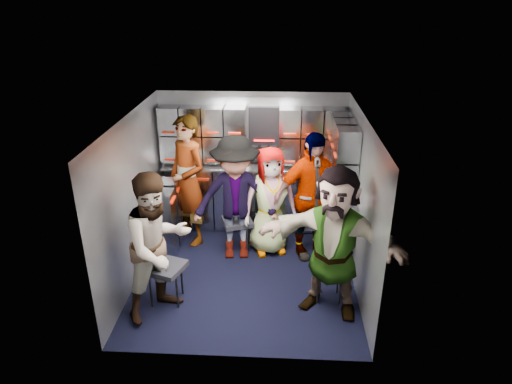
{
  "coord_description": "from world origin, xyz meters",
  "views": [
    {
      "loc": [
        0.41,
        -5.07,
        3.48
      ],
      "look_at": [
        0.12,
        0.35,
        1.03
      ],
      "focal_mm": 32.0,
      "sensor_mm": 36.0,
      "label": 1
    }
  ],
  "objects_px": {
    "jump_seat_mid_right": "(308,225)",
    "jump_seat_near_right": "(329,273)",
    "attendant_arc_c": "(270,201)",
    "attendant_arc_e": "(334,242)",
    "jump_seat_mid_left": "(237,223)",
    "attendant_standing": "(188,181)",
    "attendant_arc_a": "(158,246)",
    "jump_seat_center": "(270,220)",
    "attendant_arc_b": "(236,199)",
    "attendant_arc_d": "(310,196)",
    "jump_seat_near_left": "(165,269)"
  },
  "relations": [
    {
      "from": "jump_seat_mid_right",
      "to": "attendant_standing",
      "type": "bearing_deg",
      "value": 176.29
    },
    {
      "from": "jump_seat_mid_left",
      "to": "jump_seat_near_right",
      "type": "height_order",
      "value": "jump_seat_mid_left"
    },
    {
      "from": "jump_seat_near_right",
      "to": "attendant_arc_c",
      "type": "xyz_separation_m",
      "value": [
        -0.74,
        1.09,
        0.4
      ]
    },
    {
      "from": "jump_seat_near_right",
      "to": "attendant_arc_a",
      "type": "bearing_deg",
      "value": -170.72
    },
    {
      "from": "jump_seat_mid_left",
      "to": "attendant_standing",
      "type": "height_order",
      "value": "attendant_standing"
    },
    {
      "from": "jump_seat_center",
      "to": "attendant_arc_c",
      "type": "relative_size",
      "value": 0.29
    },
    {
      "from": "attendant_arc_a",
      "to": "attendant_arc_d",
      "type": "height_order",
      "value": "attendant_arc_d"
    },
    {
      "from": "jump_seat_mid_right",
      "to": "jump_seat_near_right",
      "type": "relative_size",
      "value": 0.96
    },
    {
      "from": "jump_seat_mid_left",
      "to": "jump_seat_near_right",
      "type": "xyz_separation_m",
      "value": [
        1.19,
        -1.1,
        -0.04
      ]
    },
    {
      "from": "jump_seat_near_right",
      "to": "jump_seat_center",
      "type": "bearing_deg",
      "value": 120.04
    },
    {
      "from": "jump_seat_near_left",
      "to": "attendant_arc_c",
      "type": "xyz_separation_m",
      "value": [
        1.2,
        1.23,
        0.33
      ]
    },
    {
      "from": "jump_seat_mid_right",
      "to": "jump_seat_near_right",
      "type": "xyz_separation_m",
      "value": [
        0.19,
        -1.21,
        0.02
      ]
    },
    {
      "from": "attendant_standing",
      "to": "attendant_arc_b",
      "type": "relative_size",
      "value": 1.09
    },
    {
      "from": "jump_seat_near_left",
      "to": "jump_seat_mid_right",
      "type": "distance_m",
      "value": 2.21
    },
    {
      "from": "jump_seat_near_right",
      "to": "attendant_arc_e",
      "type": "height_order",
      "value": "attendant_arc_e"
    },
    {
      "from": "jump_seat_center",
      "to": "attendant_arc_a",
      "type": "relative_size",
      "value": 0.26
    },
    {
      "from": "attendant_standing",
      "to": "attendant_arc_c",
      "type": "bearing_deg",
      "value": 31.07
    },
    {
      "from": "attendant_standing",
      "to": "jump_seat_mid_right",
      "type": "bearing_deg",
      "value": 38.25
    },
    {
      "from": "jump_seat_mid_left",
      "to": "attendant_arc_a",
      "type": "distance_m",
      "value": 1.66
    },
    {
      "from": "jump_seat_near_right",
      "to": "attendant_arc_a",
      "type": "xyz_separation_m",
      "value": [
        -1.94,
        -0.32,
        0.49
      ]
    },
    {
      "from": "attendant_standing",
      "to": "attendant_arc_a",
      "type": "relative_size",
      "value": 1.1
    },
    {
      "from": "jump_seat_mid_left",
      "to": "jump_seat_mid_right",
      "type": "relative_size",
      "value": 1.22
    },
    {
      "from": "jump_seat_near_right",
      "to": "attendant_arc_d",
      "type": "relative_size",
      "value": 0.24
    },
    {
      "from": "jump_seat_mid_left",
      "to": "jump_seat_center",
      "type": "height_order",
      "value": "jump_seat_mid_left"
    },
    {
      "from": "jump_seat_center",
      "to": "jump_seat_mid_right",
      "type": "xyz_separation_m",
      "value": [
        0.55,
        -0.07,
        -0.03
      ]
    },
    {
      "from": "attendant_arc_c",
      "to": "attendant_arc_e",
      "type": "distance_m",
      "value": 1.47
    },
    {
      "from": "jump_seat_near_left",
      "to": "jump_seat_mid_left",
      "type": "height_order",
      "value": "jump_seat_near_left"
    },
    {
      "from": "jump_seat_center",
      "to": "jump_seat_mid_left",
      "type": "bearing_deg",
      "value": -159.75
    },
    {
      "from": "attendant_arc_a",
      "to": "jump_seat_mid_right",
      "type": "bearing_deg",
      "value": -6.3
    },
    {
      "from": "attendant_standing",
      "to": "attendant_arc_a",
      "type": "xyz_separation_m",
      "value": [
        -0.02,
        -1.64,
        -0.09
      ]
    },
    {
      "from": "jump_seat_center",
      "to": "attendant_arc_d",
      "type": "relative_size",
      "value": 0.25
    },
    {
      "from": "jump_seat_near_left",
      "to": "attendant_arc_e",
      "type": "relative_size",
      "value": 0.3
    },
    {
      "from": "jump_seat_near_left",
      "to": "attendant_arc_b",
      "type": "relative_size",
      "value": 0.3
    },
    {
      "from": "jump_seat_mid_right",
      "to": "attendant_arc_a",
      "type": "height_order",
      "value": "attendant_arc_a"
    },
    {
      "from": "jump_seat_mid_left",
      "to": "attendant_arc_c",
      "type": "bearing_deg",
      "value": -1.34
    },
    {
      "from": "attendant_standing",
      "to": "attendant_arc_d",
      "type": "relative_size",
      "value": 1.06
    },
    {
      "from": "attendant_arc_a",
      "to": "attendant_arc_b",
      "type": "relative_size",
      "value": 0.99
    },
    {
      "from": "attendant_arc_b",
      "to": "attendant_arc_d",
      "type": "distance_m",
      "value": 1.01
    },
    {
      "from": "jump_seat_mid_left",
      "to": "attendant_arc_d",
      "type": "bearing_deg",
      "value": -4.31
    },
    {
      "from": "jump_seat_mid_left",
      "to": "jump_seat_mid_right",
      "type": "height_order",
      "value": "jump_seat_mid_left"
    },
    {
      "from": "attendant_arc_e",
      "to": "attendant_standing",
      "type": "bearing_deg",
      "value": 162.2
    },
    {
      "from": "jump_seat_mid_left",
      "to": "attendant_arc_e",
      "type": "relative_size",
      "value": 0.28
    },
    {
      "from": "jump_seat_center",
      "to": "attendant_arc_d",
      "type": "xyz_separation_m",
      "value": [
        0.55,
        -0.25,
        0.51
      ]
    },
    {
      "from": "attendant_arc_a",
      "to": "attendant_arc_c",
      "type": "relative_size",
      "value": 1.11
    },
    {
      "from": "jump_seat_center",
      "to": "attendant_arc_b",
      "type": "height_order",
      "value": "attendant_arc_b"
    },
    {
      "from": "attendant_standing",
      "to": "attendant_arc_e",
      "type": "bearing_deg",
      "value": 3.9
    },
    {
      "from": "attendant_standing",
      "to": "attendant_arc_a",
      "type": "distance_m",
      "value": 1.64
    },
    {
      "from": "attendant_arc_c",
      "to": "jump_seat_mid_right",
      "type": "bearing_deg",
      "value": -4.18
    },
    {
      "from": "jump_seat_mid_right",
      "to": "attendant_arc_e",
      "type": "relative_size",
      "value": 0.23
    },
    {
      "from": "attendant_arc_d",
      "to": "jump_seat_mid_left",
      "type": "bearing_deg",
      "value": 154.83
    }
  ]
}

